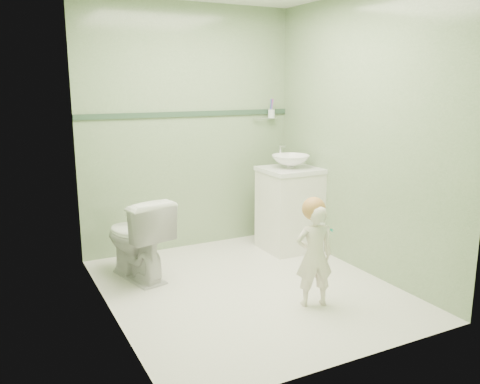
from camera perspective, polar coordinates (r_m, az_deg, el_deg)
ground at (r=4.16m, az=0.96°, el=-10.95°), size 2.50×2.50×0.00m
room_shell at (r=3.85m, az=1.03°, el=5.69°), size 2.50×2.54×2.40m
trim_stripe at (r=4.95m, az=-5.83°, el=8.89°), size 2.20×0.02×0.05m
vanity at (r=5.01m, az=5.69°, el=-2.09°), size 0.52×0.50×0.80m
counter at (r=4.92m, az=5.79°, el=2.54°), size 0.54×0.52×0.04m
basin at (r=4.91m, az=5.81°, el=3.50°), size 0.37×0.37×0.13m
faucet at (r=5.05m, az=4.69°, el=4.69°), size 0.03×0.13×0.18m
cup_holder at (r=5.30m, az=3.54°, el=8.97°), size 0.26×0.07×0.21m
toilet at (r=4.34m, az=-11.76°, el=-5.17°), size 0.56×0.78×0.72m
toddler at (r=3.77m, az=8.50°, el=-7.24°), size 0.33×0.26×0.78m
hair_cap at (r=3.68m, az=8.45°, el=-1.90°), size 0.17×0.17×0.17m
teal_toothbrush at (r=3.61m, az=10.36°, el=-4.27°), size 0.11×0.14×0.08m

